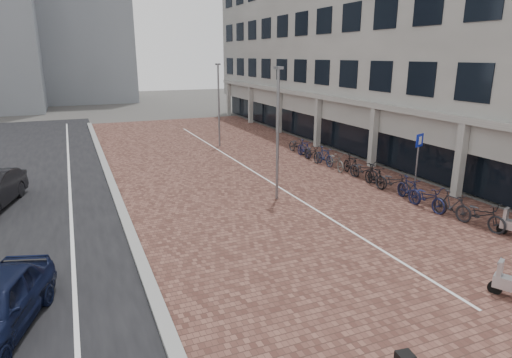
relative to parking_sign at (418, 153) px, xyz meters
The scene contains 11 objects.
ground 9.29m from the parking_sign, 145.51° to the right, with size 140.00×140.00×0.00m, color #474442.
plaza_brick 8.98m from the parking_sign, 128.77° to the left, with size 14.50×42.00×0.04m, color brown.
street_asphalt 17.96m from the parking_sign, 157.46° to the left, with size 8.00×50.00×0.03m, color black.
curb 14.45m from the parking_sign, 151.48° to the left, with size 0.35×42.00×0.14m, color gray.
lane_line 16.14m from the parking_sign, 154.72° to the left, with size 0.12×44.00×0.00m, color white.
parking_line 8.85m from the parking_sign, 127.74° to the left, with size 0.10×30.00×0.00m, color white.
office_building 13.80m from the parking_sign, 63.25° to the left, with size 8.40×40.00×15.00m.
parking_sign is the anchor object (origin of this frame).
lamp_near 6.45m from the parking_sign, 164.89° to the left, with size 0.12×0.12×5.60m, color slate.
lamp_far 14.49m from the parking_sign, 109.37° to the left, with size 0.12×0.12×5.52m, color slate.
bike_row 3.20m from the parking_sign, 108.60° to the left, with size 1.25×15.83×1.05m.
Camera 1 is at (-6.60, -9.53, 6.10)m, focal length 30.66 mm.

